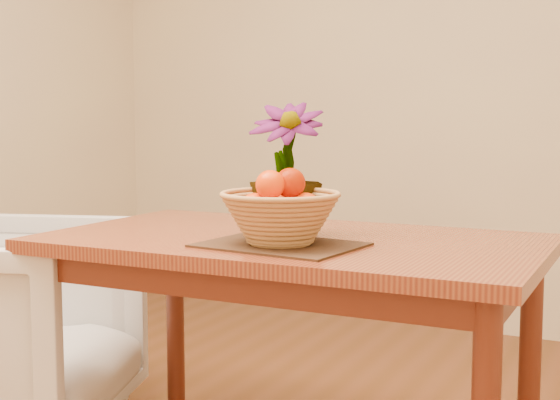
% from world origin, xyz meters
% --- Properties ---
extents(wall_back, '(4.00, 0.02, 2.70)m').
position_xyz_m(wall_back, '(0.00, 2.25, 1.35)').
color(wall_back, beige).
rests_on(wall_back, floor).
extents(table, '(1.40, 0.80, 0.75)m').
position_xyz_m(table, '(0.00, 0.30, 0.66)').
color(table, brown).
rests_on(table, floor).
extents(placemat, '(0.43, 0.35, 0.01)m').
position_xyz_m(placemat, '(0.04, 0.14, 0.75)').
color(placemat, '#3A2215').
rests_on(placemat, table).
extents(wicker_basket, '(0.32, 0.32, 0.13)m').
position_xyz_m(wicker_basket, '(0.04, 0.14, 0.82)').
color(wicker_basket, '#B2884A').
rests_on(wicker_basket, placemat).
extents(orange_pile, '(0.20, 0.19, 0.15)m').
position_xyz_m(orange_pile, '(0.04, 0.14, 0.88)').
color(orange_pile, '#EB3103').
rests_on(orange_pile, wicker_basket).
extents(potted_plant, '(0.27, 0.27, 0.38)m').
position_xyz_m(potted_plant, '(-0.02, 0.30, 0.94)').
color(potted_plant, '#134012').
rests_on(potted_plant, table).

